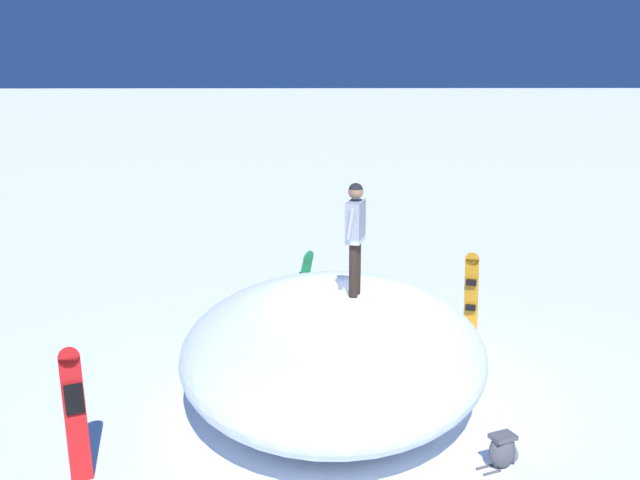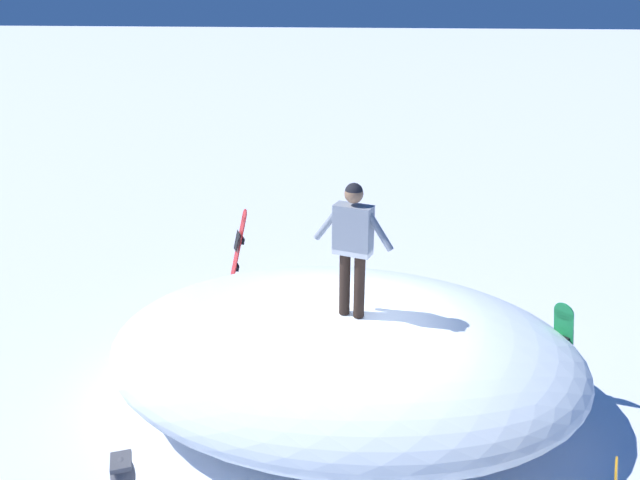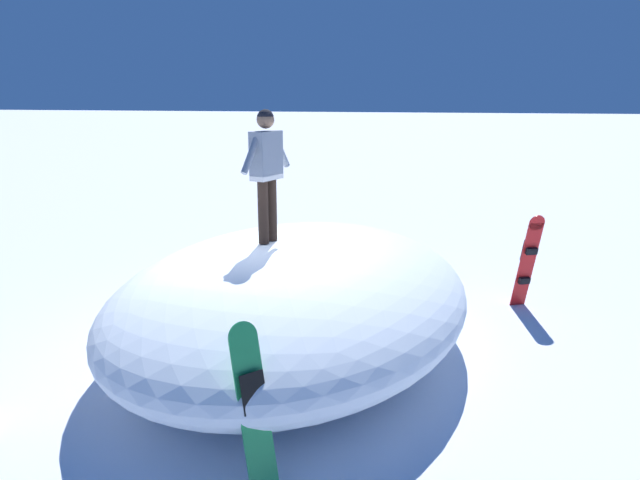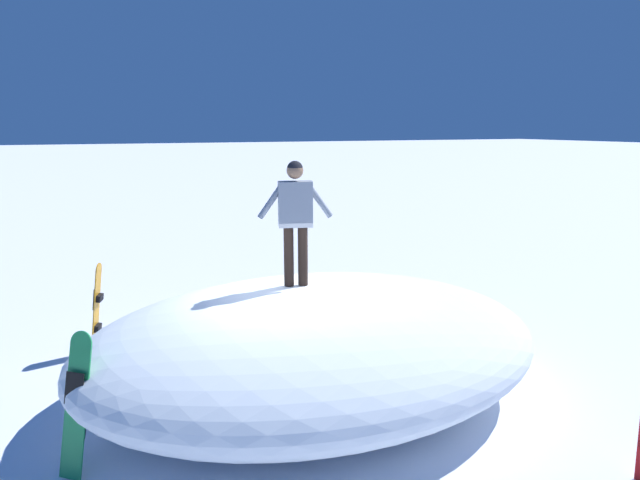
% 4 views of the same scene
% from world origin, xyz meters
% --- Properties ---
extents(ground, '(240.00, 240.00, 0.00)m').
position_xyz_m(ground, '(0.00, 0.00, 0.00)').
color(ground, white).
extents(snow_mound, '(6.81, 5.02, 1.58)m').
position_xyz_m(snow_mound, '(-0.23, 0.49, 0.79)').
color(snow_mound, white).
rests_on(snow_mound, ground).
extents(snowboarder_standing, '(1.03, 0.38, 1.77)m').
position_xyz_m(snowboarder_standing, '(-0.09, 0.16, 2.65)').
color(snowboarder_standing, black).
rests_on(snowboarder_standing, snow_mound).
extents(snowboard_primary_upright, '(0.49, 0.43, 1.66)m').
position_xyz_m(snowboard_primary_upright, '(-2.61, 3.84, 0.86)').
color(snowboard_primary_upright, red).
rests_on(snowboard_primary_upright, ground).
extents(snowboard_tertiary_upright, '(0.49, 0.50, 1.59)m').
position_xyz_m(snowboard_tertiary_upright, '(2.84, 0.98, 0.82)').
color(snowboard_tertiary_upright, '#1E8C47').
rests_on(snowboard_tertiary_upright, ground).
extents(backpack_near, '(0.43, 0.59, 0.48)m').
position_xyz_m(backpack_near, '(-2.56, -1.62, 0.24)').
color(backpack_near, '#4C4C51').
rests_on(backpack_near, ground).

